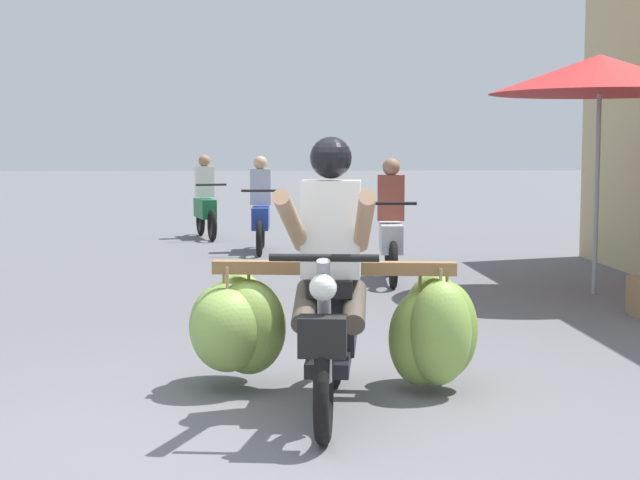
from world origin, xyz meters
TOP-DOWN VIEW (x-y plane):
  - ground_plane at (0.00, 0.00)m, footprint 120.00×120.00m
  - motorbike_main_loaded at (0.48, 1.04)m, footprint 1.83×1.94m
  - motorbike_distant_ahead_left at (-0.90, 11.50)m, footprint 0.61×1.59m
  - motorbike_distant_ahead_right at (0.04, 9.26)m, footprint 0.50×1.62m
  - motorbike_distant_far_ahead at (1.53, 6.08)m, footprint 0.50×1.62m
  - market_umbrella_near_shop at (3.52, 4.96)m, footprint 2.25×2.25m

SIDE VIEW (x-z plane):
  - ground_plane at x=0.00m, z-range 0.00..0.00m
  - motorbike_main_loaded at x=0.48m, z-range -0.33..1.25m
  - motorbike_distant_ahead_left at x=-0.90m, z-range -0.13..1.27m
  - motorbike_distant_ahead_right at x=0.04m, z-range -0.13..1.27m
  - motorbike_distant_far_ahead at x=1.53m, z-range -0.13..1.27m
  - market_umbrella_near_shop at x=3.52m, z-range 1.03..3.50m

